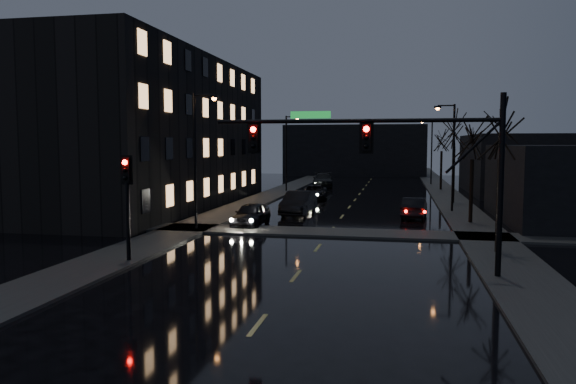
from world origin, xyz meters
The scene contains 22 objects.
ground centered at (0.00, 0.00, 0.00)m, with size 160.00×160.00×0.00m, color black.
sidewalk_left centered at (-8.50, 35.00, 0.06)m, with size 3.00×140.00×0.12m, color #2D2D2B.
sidewalk_right centered at (8.50, 35.00, 0.06)m, with size 3.00×140.00×0.12m, color #2D2D2B.
sidewalk_cross centered at (0.00, 18.50, 0.06)m, with size 40.00×3.00×0.12m, color #2D2D2B.
apartment_block centered at (-16.50, 30.00, 6.00)m, with size 12.00×30.00×12.00m, color black.
commercial_right_far centered at (17.00, 48.00, 3.00)m, with size 12.00×18.00×6.00m, color black.
far_block centered at (-3.00, 78.00, 4.00)m, with size 22.00×10.00×8.00m, color black.
signal_mast centered at (3.85, 9.00, 4.87)m, with size 11.11×0.41×7.00m.
signal_pole_left centered at (-7.50, 8.99, 3.01)m, with size 0.35×0.41×4.53m.
tree_near centered at (8.40, 14.00, 6.22)m, with size 3.52×3.52×8.08m.
tree_mid_a centered at (8.40, 24.00, 5.83)m, with size 3.30×3.30×7.58m.
tree_mid_b centered at (8.40, 36.00, 6.61)m, with size 3.74×3.74×8.59m.
tree_far centered at (8.40, 50.00, 6.06)m, with size 3.43×3.43×7.88m.
streetlight_l_near centered at (-7.58, 18.00, 4.77)m, with size 1.53×0.28×8.00m.
streetlight_l_far centered at (-7.58, 45.00, 4.77)m, with size 1.53×0.28×8.00m.
streetlight_r_mid centered at (7.58, 30.00, 4.77)m, with size 1.53×0.28×8.00m.
streetlight_r_far centered at (7.58, 58.00, 4.77)m, with size 1.53×0.28×8.00m.
oncoming_car_a centered at (-5.12, 20.48, 0.72)m, with size 1.70×4.24×1.44m, color black.
oncoming_car_b centered at (-3.18, 26.50, 0.84)m, with size 1.78×5.11×1.68m, color black.
oncoming_car_c centered at (-3.67, 37.54, 0.66)m, with size 2.20×4.78×1.33m, color black.
oncoming_car_d centered at (-4.90, 52.62, 0.83)m, with size 2.31×5.69×1.65m, color black.
lead_car centered at (4.96, 26.28, 0.71)m, with size 1.50×4.30×1.42m, color black.
Camera 1 is at (3.84, -13.04, 5.13)m, focal length 35.00 mm.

